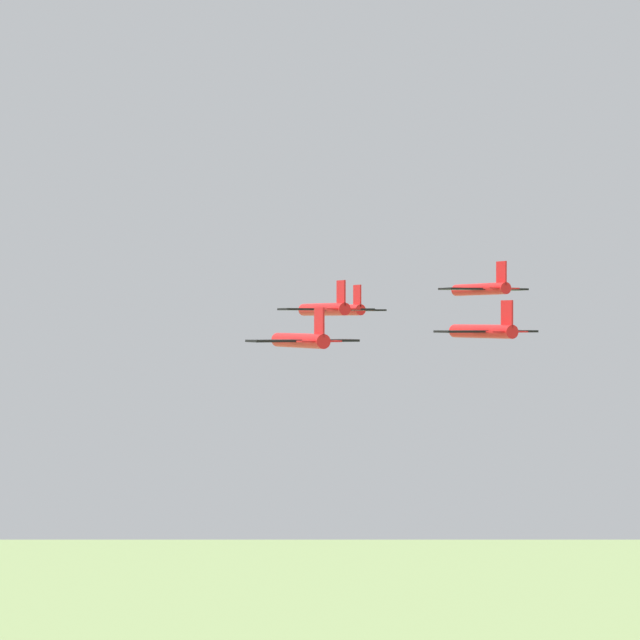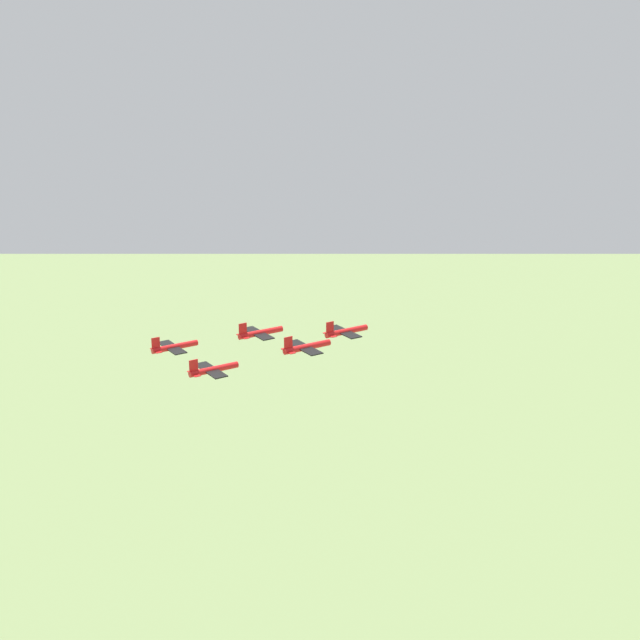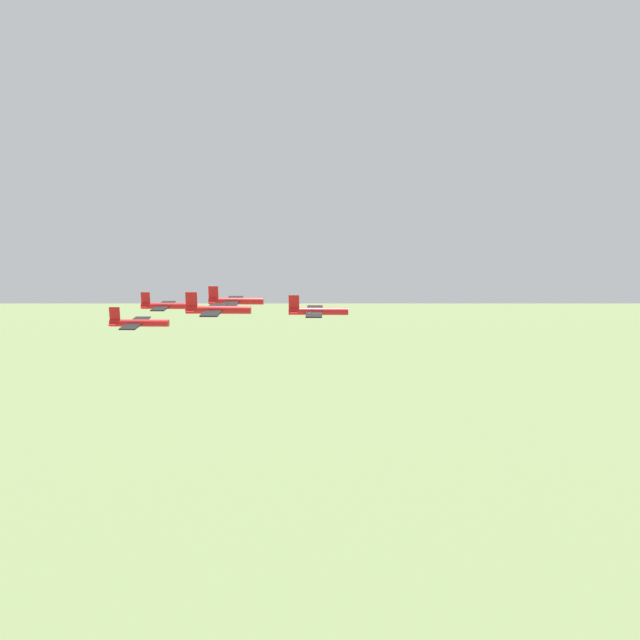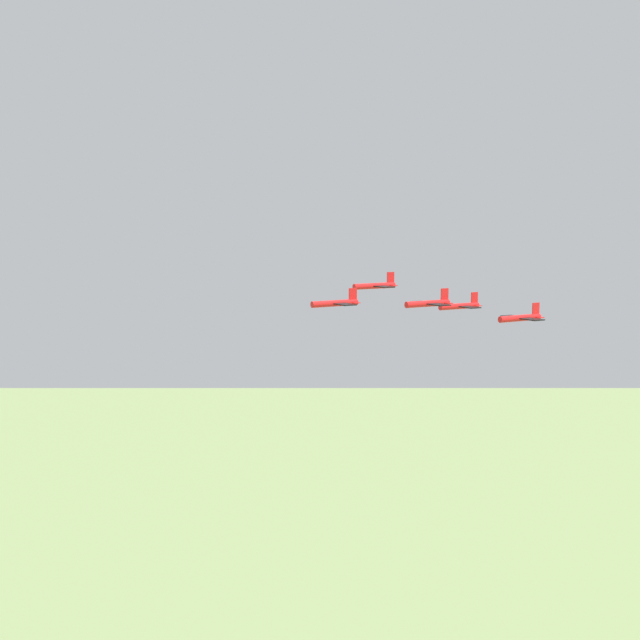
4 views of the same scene
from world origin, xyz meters
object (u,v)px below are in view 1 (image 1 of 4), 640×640
Objects in this scene: jet_0 at (343,310)px; jet_4 at (485,331)px; jet_2 at (482,289)px; jet_3 at (302,340)px; jet_1 at (325,309)px.

jet_0 is 27.94m from jet_4.
jet_3 is at bearing -150.46° from jet_2.
jet_1 is at bearing -180.00° from jet_2.
jet_0 is 32.45m from jet_3.
jet_2 is 1.00× the size of jet_4.
jet_2 is (-16.24, 2.29, 1.98)m from jet_1.
jet_1 is (10.06, 12.66, -0.06)m from jet_0.
jet_4 is (10.06, 12.66, -3.88)m from jet_2.
jet_4 is at bearing -90.00° from jet_0.
jet_2 is at bearing 0.00° from jet_1.
jet_2 reaches higher than jet_0.
jet_0 is 1.00× the size of jet_1.
jet_4 is (-16.24, 2.29, 0.66)m from jet_3.
jet_3 is (26.30, 10.37, -4.54)m from jet_2.
jet_0 is 1.00× the size of jet_4.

